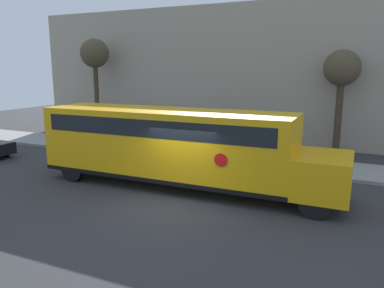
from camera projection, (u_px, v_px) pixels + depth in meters
ground_plane at (177, 203)px, 12.80m from camera, size 60.00×60.00×0.00m
sidewalk_strip at (235, 160)px, 18.59m from camera, size 44.00×3.00×0.15m
building_backdrop at (269, 74)px, 23.58m from camera, size 32.00×4.00×8.31m
school_bus at (175, 143)px, 14.31m from camera, size 11.64×2.57×2.99m
tree_near_sidewalk at (342, 72)px, 19.10m from camera, size 1.85×1.85×5.48m
tree_far_sidewalk at (95, 56)px, 24.60m from camera, size 1.88×1.88×6.44m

